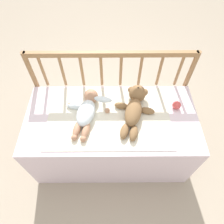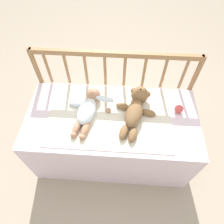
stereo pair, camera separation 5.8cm
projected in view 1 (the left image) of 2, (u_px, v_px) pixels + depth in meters
name	position (u px, v px, depth m)	size (l,w,h in m)	color
ground_plane	(112.00, 150.00, 1.88)	(12.00, 12.00, 0.00)	tan
crib_mattress	(112.00, 136.00, 1.66)	(1.25, 0.60, 0.55)	silver
crib_rail	(112.00, 79.00, 1.57)	(1.25, 0.04, 0.87)	#997047
blanket	(110.00, 116.00, 1.43)	(0.87, 0.55, 0.01)	silver
teddy_bear	(135.00, 106.00, 1.43)	(0.30, 0.45, 0.13)	olive
baby	(87.00, 110.00, 1.41)	(0.34, 0.42, 0.11)	white
toy_ball	(177.00, 105.00, 1.46)	(0.06, 0.06, 0.06)	#DB4C4C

